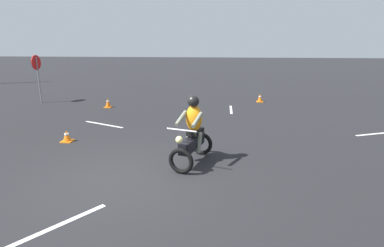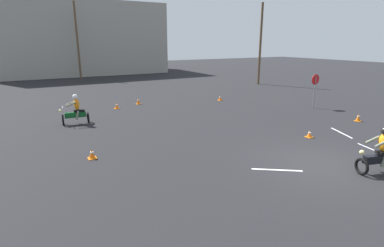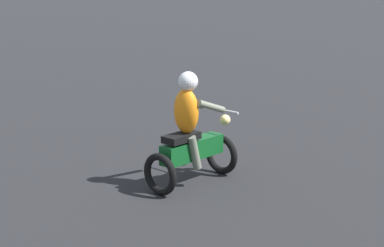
# 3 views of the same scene
# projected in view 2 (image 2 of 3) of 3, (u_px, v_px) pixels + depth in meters

# --- Properties ---
(ground_plane) EXTENTS (120.00, 120.00, 0.00)m
(ground_plane) POSITION_uv_depth(u_px,v_px,m) (318.00, 165.00, 11.12)
(ground_plane) COLOR black
(motorcycle_rider_foreground) EXTENTS (1.56, 0.98, 1.66)m
(motorcycle_rider_foreground) POSITION_uv_depth(u_px,v_px,m) (380.00, 153.00, 10.25)
(motorcycle_rider_foreground) COLOR black
(motorcycle_rider_foreground) RESTS_ON ground
(motorcycle_rider_background) EXTENTS (1.54, 0.78, 1.66)m
(motorcycle_rider_background) POSITION_uv_depth(u_px,v_px,m) (76.00, 111.00, 16.41)
(motorcycle_rider_background) COLOR black
(motorcycle_rider_background) RESTS_ON ground
(stop_sign) EXTENTS (0.70, 0.08, 2.30)m
(stop_sign) POSITION_uv_depth(u_px,v_px,m) (315.00, 84.00, 20.16)
(stop_sign) COLOR slate
(stop_sign) RESTS_ON ground
(traffic_cone_near_left) EXTENTS (0.32, 0.32, 0.38)m
(traffic_cone_near_left) POSITION_uv_depth(u_px,v_px,m) (92.00, 154.00, 11.64)
(traffic_cone_near_left) COLOR orange
(traffic_cone_near_left) RESTS_ON ground
(traffic_cone_near_right) EXTENTS (0.32, 0.32, 0.34)m
(traffic_cone_near_right) POSITION_uv_depth(u_px,v_px,m) (309.00, 134.00, 14.23)
(traffic_cone_near_right) COLOR orange
(traffic_cone_near_right) RESTS_ON ground
(traffic_cone_mid_center) EXTENTS (0.32, 0.32, 0.41)m
(traffic_cone_mid_center) POSITION_uv_depth(u_px,v_px,m) (117.00, 106.00, 20.30)
(traffic_cone_mid_center) COLOR orange
(traffic_cone_mid_center) RESTS_ON ground
(traffic_cone_mid_left) EXTENTS (0.32, 0.32, 0.40)m
(traffic_cone_mid_left) POSITION_uv_depth(u_px,v_px,m) (220.00, 98.00, 23.15)
(traffic_cone_mid_left) COLOR orange
(traffic_cone_mid_left) RESTS_ON ground
(traffic_cone_far_right) EXTENTS (0.32, 0.32, 0.46)m
(traffic_cone_far_right) POSITION_uv_depth(u_px,v_px,m) (138.00, 101.00, 21.79)
(traffic_cone_far_right) COLOR orange
(traffic_cone_far_right) RESTS_ON ground
(traffic_cone_far_center) EXTENTS (0.32, 0.32, 0.43)m
(traffic_cone_far_center) POSITION_uv_depth(u_px,v_px,m) (358.00, 118.00, 17.11)
(traffic_cone_far_center) COLOR orange
(traffic_cone_far_center) RESTS_ON ground
(lane_stripe_ne) EXTENTS (0.80, 1.69, 0.01)m
(lane_stripe_ne) POSITION_uv_depth(u_px,v_px,m) (341.00, 133.00, 14.97)
(lane_stripe_ne) COLOR silver
(lane_stripe_ne) RESTS_ON ground
(lane_stripe_nw) EXTENTS (1.50, 1.12, 0.01)m
(lane_stripe_nw) POSITION_uv_depth(u_px,v_px,m) (277.00, 170.00, 10.65)
(lane_stripe_nw) COLOR silver
(lane_stripe_nw) RESTS_ON ground
(utility_pole_near) EXTENTS (0.24, 0.24, 8.21)m
(utility_pole_near) POSITION_uv_depth(u_px,v_px,m) (260.00, 45.00, 31.01)
(utility_pole_near) COLOR brown
(utility_pole_near) RESTS_ON ground
(utility_pole_far) EXTENTS (0.24, 0.24, 8.98)m
(utility_pole_far) POSITION_uv_depth(u_px,v_px,m) (77.00, 41.00, 35.66)
(utility_pole_far) COLOR brown
(utility_pole_far) RESTS_ON ground
(building_backdrop) EXTENTS (22.24, 11.39, 9.55)m
(building_backdrop) POSITION_uv_depth(u_px,v_px,m) (79.00, 39.00, 42.21)
(building_backdrop) COLOR gray
(building_backdrop) RESTS_ON ground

